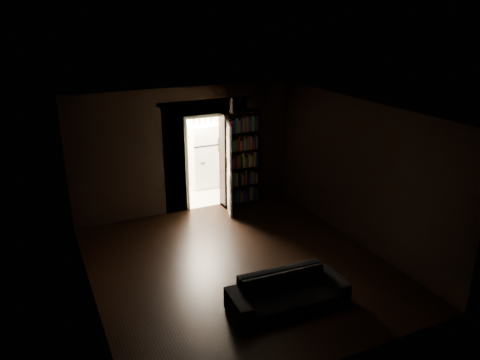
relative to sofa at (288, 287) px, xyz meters
The scene contains 9 objects.
ground 1.51m from the sofa, 96.05° to the left, with size 5.50×5.50×0.00m, color black.
room_walls 2.86m from the sofa, 93.71° to the left, with size 5.02×5.61×2.84m.
kitchen_alcove 5.41m from the sofa, 86.29° to the left, with size 2.20×1.80×2.60m.
sofa is the anchor object (origin of this frame).
bookshelf 4.26m from the sofa, 74.86° to the left, with size 0.90×0.32×2.20m, color black.
refrigerator 5.64m from the sofa, 82.06° to the left, with size 0.74×0.68×1.65m, color white.
door 3.90m from the sofa, 79.64° to the left, with size 0.85×0.05×2.05m, color white.
figurine 4.60m from the sofa, 77.63° to the left, with size 0.11×0.11×0.32m, color silver.
bottles 5.79m from the sofa, 82.15° to the left, with size 0.60×0.08×0.24m, color black.
Camera 1 is at (-3.10, -6.67, 4.30)m, focal length 35.00 mm.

